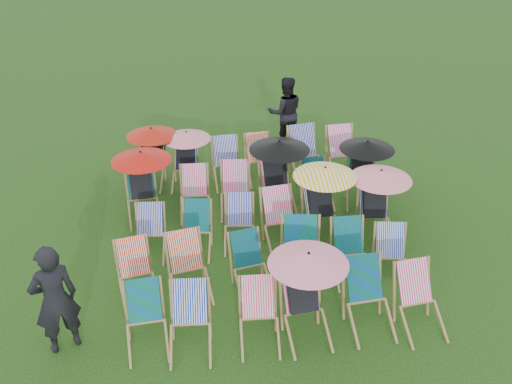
{
  "coord_description": "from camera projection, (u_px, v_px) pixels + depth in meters",
  "views": [
    {
      "loc": [
        -1.11,
        -8.12,
        5.9
      ],
      "look_at": [
        -0.06,
        0.31,
        0.9
      ],
      "focal_mm": 40.0,
      "sensor_mm": 36.0,
      "label": 1
    }
  ],
  "objects": [
    {
      "name": "deckchair_2",
      "position": [
        259.0,
        317.0,
        7.84
      ],
      "size": [
        0.61,
        0.83,
        0.87
      ],
      "rotation": [
        0.0,
        0.0,
        -0.05
      ],
      "color": "olive",
      "rests_on": "ground"
    },
    {
      "name": "deckchair_6",
      "position": [
        136.0,
        274.0,
        8.67
      ],
      "size": [
        0.71,
        0.88,
        0.86
      ],
      "rotation": [
        0.0,
        0.0,
        0.2
      ],
      "color": "olive",
      "rests_on": "ground"
    },
    {
      "name": "deckchair_22",
      "position": [
        318.0,
        185.0,
        11.04
      ],
      "size": [
        0.64,
        0.83,
        0.83
      ],
      "rotation": [
        0.0,
        0.0,
        0.12
      ],
      "color": "olive",
      "rests_on": "ground"
    },
    {
      "name": "deckchair_7",
      "position": [
        189.0,
        269.0,
        8.72
      ],
      "size": [
        0.76,
        0.95,
        0.92
      ],
      "rotation": [
        0.0,
        0.0,
        0.19
      ],
      "color": "olive",
      "rests_on": "ground"
    },
    {
      "name": "deckchair_5",
      "position": [
        421.0,
        302.0,
        8.07
      ],
      "size": [
        0.71,
        0.91,
        0.92
      ],
      "rotation": [
        0.0,
        0.0,
        0.12
      ],
      "color": "olive",
      "rests_on": "ground"
    },
    {
      "name": "person_left",
      "position": [
        55.0,
        299.0,
        7.54
      ],
      "size": [
        0.73,
        0.64,
        1.7
      ],
      "primitive_type": "imported",
      "rotation": [
        0.0,
        0.0,
        3.6
      ],
      "color": "black",
      "rests_on": "ground"
    },
    {
      "name": "deckchair_4",
      "position": [
        370.0,
        300.0,
        8.08
      ],
      "size": [
        0.71,
        0.94,
        0.97
      ],
      "rotation": [
        0.0,
        0.0,
        0.09
      ],
      "color": "olive",
      "rests_on": "ground"
    },
    {
      "name": "deckchair_29",
      "position": [
        344.0,
        154.0,
        12.03
      ],
      "size": [
        0.72,
        0.96,
        0.99
      ],
      "rotation": [
        0.0,
        0.0,
        0.08
      ],
      "color": "olive",
      "rests_on": "ground"
    },
    {
      "name": "deckchair_23",
      "position": [
        363.0,
        171.0,
        11.01
      ],
      "size": [
        1.06,
        1.13,
        1.26
      ],
      "rotation": [
        0.0,
        0.0,
        -0.2
      ],
      "color": "olive",
      "rests_on": "ground"
    },
    {
      "name": "ground",
      "position": [
        261.0,
        244.0,
        10.05
      ],
      "size": [
        100.0,
        100.0,
        0.0
      ],
      "primitive_type": "plane",
      "color": "black",
      "rests_on": "ground"
    },
    {
      "name": "deckchair_17",
      "position": [
        377.0,
        204.0,
        9.96
      ],
      "size": [
        1.08,
        1.13,
        1.28
      ],
      "rotation": [
        0.0,
        0.0,
        -0.09
      ],
      "color": "olive",
      "rests_on": "ground"
    },
    {
      "name": "deckchair_3",
      "position": [
        306.0,
        295.0,
        7.85
      ],
      "size": [
        1.11,
        1.19,
        1.32
      ],
      "rotation": [
        0.0,
        0.0,
        0.13
      ],
      "color": "olive",
      "rests_on": "ground"
    },
    {
      "name": "deckchair_18",
      "position": [
        142.0,
        184.0,
        10.51
      ],
      "size": [
        1.1,
        1.17,
        1.3
      ],
      "rotation": [
        0.0,
        0.0,
        0.11
      ],
      "color": "olive",
      "rests_on": "ground"
    },
    {
      "name": "deckchair_21",
      "position": [
        278.0,
        174.0,
        10.79
      ],
      "size": [
        1.14,
        1.22,
        1.35
      ],
      "rotation": [
        0.0,
        0.0,
        0.12
      ],
      "color": "olive",
      "rests_on": "ground"
    },
    {
      "name": "deckchair_11",
      "position": [
        392.0,
        257.0,
        9.04
      ],
      "size": [
        0.67,
        0.85,
        0.84
      ],
      "rotation": [
        0.0,
        0.0,
        -0.16
      ],
      "color": "olive",
      "rests_on": "ground"
    },
    {
      "name": "deckchair_28",
      "position": [
        307.0,
        154.0,
        11.99
      ],
      "size": [
        0.8,
        1.01,
        1.01
      ],
      "rotation": [
        0.0,
        0.0,
        0.15
      ],
      "color": "olive",
      "rests_on": "ground"
    },
    {
      "name": "deckchair_8",
      "position": [
        251.0,
        265.0,
        8.87
      ],
      "size": [
        0.71,
        0.88,
        0.85
      ],
      "rotation": [
        0.0,
        0.0,
        0.21
      ],
      "color": "olive",
      "rests_on": "ground"
    },
    {
      "name": "deckchair_27",
      "position": [
        260.0,
        159.0,
        11.9
      ],
      "size": [
        0.66,
        0.87,
        0.9
      ],
      "rotation": [
        0.0,
        0.0,
        0.08
      ],
      "color": "olive",
      "rests_on": "ground"
    },
    {
      "name": "deckchair_12",
      "position": [
        149.0,
        234.0,
        9.62
      ],
      "size": [
        0.6,
        0.8,
        0.82
      ],
      "rotation": [
        0.0,
        0.0,
        -0.08
      ],
      "color": "olive",
      "rests_on": "ground"
    },
    {
      "name": "deckchair_19",
      "position": [
        195.0,
        194.0,
        10.69
      ],
      "size": [
        0.62,
        0.84,
        0.89
      ],
      "rotation": [
        0.0,
        0.0,
        -0.04
      ],
      "color": "olive",
      "rests_on": "ground"
    },
    {
      "name": "person_rear",
      "position": [
        285.0,
        112.0,
        13.07
      ],
      "size": [
        0.84,
        0.66,
        1.69
      ],
      "primitive_type": "imported",
      "rotation": [
        0.0,
        0.0,
        3.17
      ],
      "color": "black",
      "rests_on": "ground"
    },
    {
      "name": "deckchair_24",
      "position": [
        151.0,
        156.0,
        11.62
      ],
      "size": [
        1.02,
        1.09,
        1.22
      ],
      "rotation": [
        0.0,
        0.0,
        -0.19
      ],
      "color": "olive",
      "rests_on": "ground"
    },
    {
      "name": "deckchair_20",
      "position": [
        236.0,
        191.0,
        10.77
      ],
      "size": [
        0.67,
        0.89,
        0.91
      ],
      "rotation": [
        0.0,
        0.0,
        -0.09
      ],
      "color": "olive",
      "rests_on": "ground"
    },
    {
      "name": "deckchair_16",
      "position": [
        323.0,
        202.0,
        9.96
      ],
      "size": [
        1.11,
        1.2,
        1.32
      ],
      "rotation": [
        0.0,
        0.0,
        0.14
      ],
      "color": "olive",
      "rests_on": "ground"
    },
    {
      "name": "deckchair_9",
      "position": [
        300.0,
        257.0,
        8.9
      ],
      "size": [
        0.81,
        1.03,
        1.01
      ],
      "rotation": [
        0.0,
        0.0,
        -0.16
      ],
      "color": "olive",
      "rests_on": "ground"
    },
    {
      "name": "deckchair_14",
      "position": [
        239.0,
        224.0,
        9.86
      ],
      "size": [
        0.64,
        0.83,
        0.84
      ],
      "rotation": [
        0.0,
        0.0,
        -0.11
      ],
      "color": "olive",
      "rests_on": "ground"
    },
    {
      "name": "deckchair_1",
      "position": [
        190.0,
        323.0,
        7.72
      ],
      "size": [
        0.64,
        0.86,
        0.9
      ],
      "rotation": [
        0.0,
        0.0,
        -0.06
      ],
      "color": "olive",
      "rests_on": "ground"
    },
    {
      "name": "deckchair_26",
      "position": [
        227.0,
        163.0,
        11.74
      ],
      "size": [
        0.65,
        0.88,
        0.91
      ],
      "rotation": [
        0.0,
        0.0,
        0.06
      ],
      "color": "olive",
      "rests_on": "ground"
    },
    {
      "name": "deckchair_25",
      "position": [
        185.0,
        158.0,
        11.59
      ],
      "size": [
        0.98,
        1.04,
        1.16
      ],
      "rotation": [
        0.0,
        0.0,
        -0.16
      ],
      "color": "olive",
      "rests_on": "ground"
    },
    {
      "name": "deckchair_15",
      "position": [
        282.0,
        221.0,
        9.84
      ],
      "size": [
        0.74,
        0.94,
        0.95
      ],
      "rotation": [
        0.0,
        0.0,
        0.13
      ],
      "color": "olive",
      "rests_on": "ground"
    },
    {
      "name": "deckchair_13",
      "position": [
        196.0,
        230.0,
        9.69
      ],
      "size": [
        0.66,
        0.84,
        0.83
      ],
      "rotation": [
        0.0,
        0.0,
        -0.15
      ],
      "color": "olive",
      "rests_on": "ground"
    },
    {
      "name": "deckchair_10",
      "position": [
        351.0,
        253.0,
        9.09
      ],
      "size": [
        0.6,
        0.83,
        0.9
      ],
      "rotation": [
        0.0,
        0.0,
        -0.0
      ],
      "color": "olive",
      "rests_on": "ground"
    },
    {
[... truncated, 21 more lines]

